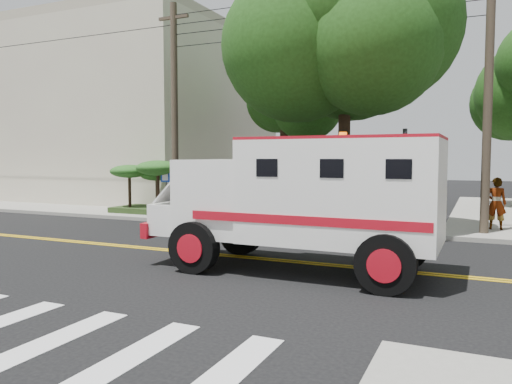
% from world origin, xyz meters
% --- Properties ---
extents(ground, '(100.00, 100.00, 0.00)m').
position_xyz_m(ground, '(0.00, 0.00, 0.00)').
color(ground, black).
rests_on(ground, ground).
extents(sidewalk_nw, '(17.00, 17.00, 0.15)m').
position_xyz_m(sidewalk_nw, '(-13.50, 13.50, 0.07)').
color(sidewalk_nw, gray).
rests_on(sidewalk_nw, ground).
extents(building_left, '(16.00, 14.00, 10.00)m').
position_xyz_m(building_left, '(-15.50, 15.00, 5.15)').
color(building_left, beige).
rests_on(building_left, sidewalk_nw).
extents(utility_pole_left, '(0.28, 0.28, 9.00)m').
position_xyz_m(utility_pole_left, '(-5.60, 6.00, 4.50)').
color(utility_pole_left, '#382D23').
rests_on(utility_pole_left, ground).
extents(utility_pole_right, '(0.28, 0.28, 9.00)m').
position_xyz_m(utility_pole_right, '(6.30, 6.20, 4.50)').
color(utility_pole_right, '#382D23').
rests_on(utility_pole_right, ground).
extents(tree_main, '(6.08, 5.70, 9.85)m').
position_xyz_m(tree_main, '(1.94, 6.21, 7.20)').
color(tree_main, black).
rests_on(tree_main, ground).
extents(tree_left, '(4.48, 4.20, 7.70)m').
position_xyz_m(tree_left, '(-2.68, 11.79, 5.73)').
color(tree_left, black).
rests_on(tree_left, ground).
extents(traffic_signal, '(0.15, 0.18, 3.60)m').
position_xyz_m(traffic_signal, '(3.80, 5.60, 2.23)').
color(traffic_signal, '#3F3F42').
rests_on(traffic_signal, ground).
extents(accessibility_sign, '(0.45, 0.10, 2.02)m').
position_xyz_m(accessibility_sign, '(-6.20, 6.17, 1.37)').
color(accessibility_sign, '#3F3F42').
rests_on(accessibility_sign, ground).
extents(palm_planter, '(3.52, 2.63, 2.36)m').
position_xyz_m(palm_planter, '(-7.44, 6.62, 1.65)').
color(palm_planter, '#1E3314').
rests_on(palm_planter, sidewalk_nw).
extents(armored_truck, '(6.78, 2.79, 3.08)m').
position_xyz_m(armored_truck, '(2.48, -0.89, 1.75)').
color(armored_truck, white).
rests_on(armored_truck, ground).
extents(pedestrian_a, '(0.66, 0.44, 1.80)m').
position_xyz_m(pedestrian_a, '(6.66, 7.23, 1.05)').
color(pedestrian_a, gray).
rests_on(pedestrian_a, sidewalk_ne).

